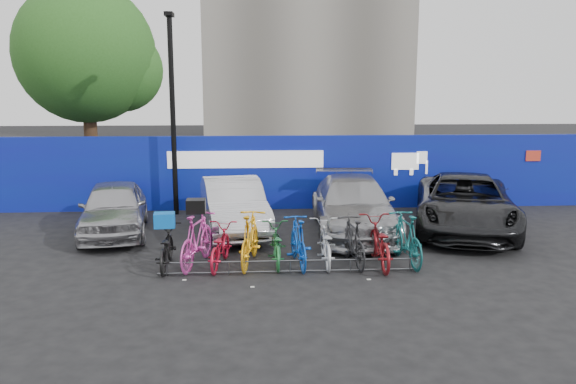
{
  "coord_description": "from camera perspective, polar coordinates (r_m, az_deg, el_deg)",
  "views": [
    {
      "loc": [
        -0.74,
        -12.04,
        3.87
      ],
      "look_at": [
        0.12,
        2.0,
        1.29
      ],
      "focal_mm": 35.0,
      "sensor_mm": 36.0,
      "label": 1
    }
  ],
  "objects": [
    {
      "name": "car_0",
      "position": [
        15.86,
        -17.25,
        -1.56
      ],
      "size": [
        2.32,
        4.39,
        1.42
      ],
      "primitive_type": "imported",
      "rotation": [
        0.0,
        0.0,
        0.16
      ],
      "color": "#A5A4A9",
      "rests_on": "ground"
    },
    {
      "name": "bike_8",
      "position": [
        12.64,
        9.2,
        -5.04
      ],
      "size": [
        0.74,
        2.05,
        1.07
      ],
      "primitive_type": "imported",
      "rotation": [
        0.0,
        0.0,
        3.13
      ],
      "color": "maroon",
      "rests_on": "ground"
    },
    {
      "name": "car_2",
      "position": [
        15.43,
        6.64,
        -1.36
      ],
      "size": [
        2.34,
        5.23,
        1.49
      ],
      "primitive_type": "imported",
      "rotation": [
        0.0,
        0.0,
        -0.05
      ],
      "color": "#A1A2A5",
      "rests_on": "ground"
    },
    {
      "name": "car_3",
      "position": [
        16.21,
        17.53,
        -1.1
      ],
      "size": [
        4.09,
        6.07,
        1.55
      ],
      "primitive_type": "imported",
      "rotation": [
        0.0,
        0.0,
        -0.3
      ],
      "color": "black",
      "rests_on": "ground"
    },
    {
      "name": "bike_2",
      "position": [
        12.5,
        -6.96,
        -5.49
      ],
      "size": [
        0.88,
        1.84,
        0.93
      ],
      "primitive_type": "imported",
      "rotation": [
        0.0,
        0.0,
        2.99
      ],
      "color": "red",
      "rests_on": "ground"
    },
    {
      "name": "bike_4",
      "position": [
        12.57,
        -1.23,
        -5.38
      ],
      "size": [
        0.62,
        1.73,
        0.91
      ],
      "primitive_type": "imported",
      "rotation": [
        0.0,
        0.0,
        3.15
      ],
      "color": "#227438",
      "rests_on": "ground"
    },
    {
      "name": "bike_5",
      "position": [
        12.43,
        1.04,
        -5.07
      ],
      "size": [
        0.69,
        1.89,
        1.11
      ],
      "primitive_type": "imported",
      "rotation": [
        0.0,
        0.0,
        3.24
      ],
      "color": "blue",
      "rests_on": "ground"
    },
    {
      "name": "bike_0",
      "position": [
        12.61,
        -12.32,
        -5.54
      ],
      "size": [
        0.65,
        1.76,
        0.92
      ],
      "primitive_type": "imported",
      "rotation": [
        0.0,
        0.0,
        3.16
      ],
      "color": "black",
      "rests_on": "ground"
    },
    {
      "name": "bike_6",
      "position": [
        12.63,
        3.79,
        -5.21
      ],
      "size": [
        0.69,
        1.84,
        0.96
      ],
      "primitive_type": "imported",
      "rotation": [
        0.0,
        0.0,
        3.11
      ],
      "color": "#B8BCBF",
      "rests_on": "ground"
    },
    {
      "name": "lamppost",
      "position": [
        17.62,
        -11.64,
        8.24
      ],
      "size": [
        0.25,
        0.5,
        6.11
      ],
      "color": "black",
      "rests_on": "ground"
    },
    {
      "name": "bike_7",
      "position": [
        12.59,
        6.62,
        -5.0
      ],
      "size": [
        0.7,
        1.85,
        1.09
      ],
      "primitive_type": "imported",
      "rotation": [
        0.0,
        0.0,
        3.25
      ],
      "color": "#232426",
      "rests_on": "ground"
    },
    {
      "name": "cargo_crate",
      "position": [
        12.46,
        -12.43,
        -2.8
      ],
      "size": [
        0.47,
        0.38,
        0.32
      ],
      "primitive_type": "cube",
      "rotation": [
        0.0,
        0.0,
        0.1
      ],
      "color": "blue",
      "rests_on": "bike_0"
    },
    {
      "name": "bike_9",
      "position": [
        12.87,
        11.92,
        -4.62
      ],
      "size": [
        0.72,
        1.99,
        1.17
      ],
      "primitive_type": "imported",
      "rotation": [
        0.0,
        0.0,
        3.23
      ],
      "color": "#176567",
      "rests_on": "ground"
    },
    {
      "name": "car_1",
      "position": [
        15.45,
        -5.58,
        -1.4
      ],
      "size": [
        2.21,
        4.59,
        1.45
      ],
      "primitive_type": "imported",
      "rotation": [
        0.0,
        0.0,
        0.16
      ],
      "color": "silver",
      "rests_on": "ground"
    },
    {
      "name": "hoarding",
      "position": [
        18.25,
        -1.11,
        2.0
      ],
      "size": [
        22.0,
        0.18,
        2.4
      ],
      "color": "#0A2393",
      "rests_on": "ground"
    },
    {
      "name": "bike_rack",
      "position": [
        12.05,
        0.2,
        -7.53
      ],
      "size": [
        5.6,
        0.03,
        0.3
      ],
      "color": "#595B60",
      "rests_on": "ground"
    },
    {
      "name": "cargo_topcase",
      "position": [
        12.41,
        -9.32,
        -1.42
      ],
      "size": [
        0.42,
        0.38,
        0.3
      ],
      "primitive_type": "cube",
      "rotation": [
        0.0,
        0.0,
        0.02
      ],
      "color": "black",
      "rests_on": "bike_1"
    },
    {
      "name": "bike_3",
      "position": [
        12.5,
        -3.89,
        -4.79
      ],
      "size": [
        0.9,
        2.07,
        1.21
      ],
      "primitive_type": "imported",
      "rotation": [
        0.0,
        0.0,
        2.97
      ],
      "color": "#FAAA15",
      "rests_on": "ground"
    },
    {
      "name": "ground",
      "position": [
        12.67,
        0.03,
        -7.39
      ],
      "size": [
        100.0,
        100.0,
        0.0
      ],
      "primitive_type": "plane",
      "color": "black",
      "rests_on": "ground"
    },
    {
      "name": "tree",
      "position": [
        22.93,
        -19.25,
        12.83
      ],
      "size": [
        5.4,
        5.2,
        7.8
      ],
      "color": "#382314",
      "rests_on": "ground"
    },
    {
      "name": "bike_1",
      "position": [
        12.58,
        -9.22,
        -4.79
      ],
      "size": [
        1.05,
        2.09,
        1.21
      ],
      "primitive_type": "imported",
      "rotation": [
        0.0,
        0.0,
        2.89
      ],
      "color": "#DB3FAA",
      "rests_on": "ground"
    }
  ]
}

